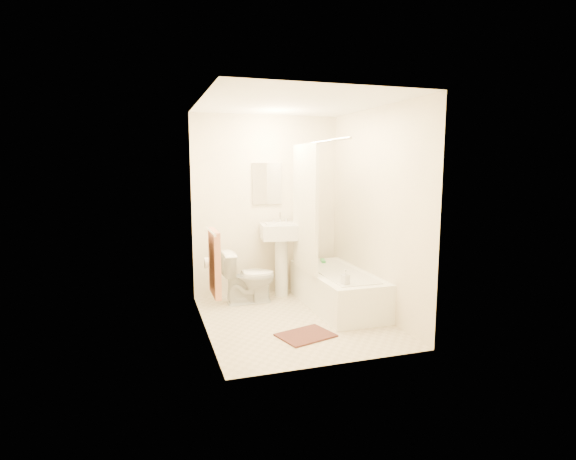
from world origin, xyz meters
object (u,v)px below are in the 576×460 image
object	(u,v)px
sink	(282,257)
bath_mat	(306,335)
bathtub	(337,289)
toilet	(249,277)
soap_bottle	(345,277)

from	to	relation	value
sink	bath_mat	size ratio (longest dim) A/B	1.98
sink	bathtub	bearing A→B (deg)	-44.00
toilet	bathtub	distance (m)	1.13
sink	toilet	bearing A→B (deg)	-155.34
bathtub	bath_mat	bearing A→B (deg)	-131.15
soap_bottle	bathtub	bearing A→B (deg)	74.20
sink	bath_mat	xyz separation A→B (m)	(-0.18, -1.45, -0.52)
toilet	bathtub	xyz separation A→B (m)	(1.00, -0.50, -0.11)
toilet	sink	xyz separation A→B (m)	(0.48, 0.15, 0.20)
sink	bathtub	xyz separation A→B (m)	(0.52, -0.65, -0.31)
bathtub	soap_bottle	bearing A→B (deg)	-105.80
bath_mat	soap_bottle	distance (m)	0.77
bathtub	sink	bearing A→B (deg)	128.64
bathtub	bath_mat	xyz separation A→B (m)	(-0.70, -0.80, -0.21)
toilet	bath_mat	world-z (taller)	toilet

